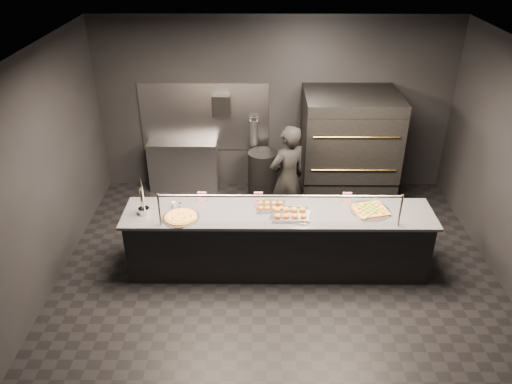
% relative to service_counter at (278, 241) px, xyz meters
% --- Properties ---
extents(room, '(6.04, 6.00, 3.00)m').
position_rel_service_counter_xyz_m(room, '(-0.02, 0.05, 1.03)').
color(room, black).
rests_on(room, ground).
extents(service_counter, '(4.10, 0.78, 1.37)m').
position_rel_service_counter_xyz_m(service_counter, '(0.00, 0.00, 0.00)').
color(service_counter, black).
rests_on(service_counter, ground).
extents(pizza_oven, '(1.50, 1.23, 1.91)m').
position_rel_service_counter_xyz_m(pizza_oven, '(1.20, 1.90, 0.50)').
color(pizza_oven, black).
rests_on(pizza_oven, ground).
extents(prep_shelf, '(1.20, 0.35, 0.90)m').
position_rel_service_counter_xyz_m(prep_shelf, '(-1.60, 2.32, -0.01)').
color(prep_shelf, '#99999E').
rests_on(prep_shelf, ground).
extents(towel_dispenser, '(0.30, 0.20, 0.35)m').
position_rel_service_counter_xyz_m(towel_dispenser, '(-0.90, 2.39, 1.09)').
color(towel_dispenser, black).
rests_on(towel_dispenser, room).
extents(fire_extinguisher, '(0.14, 0.14, 0.51)m').
position_rel_service_counter_xyz_m(fire_extinguisher, '(-0.35, 2.40, 0.60)').
color(fire_extinguisher, '#B2B2B7').
rests_on(fire_extinguisher, room).
extents(beer_tap, '(0.14, 0.21, 0.56)m').
position_rel_service_counter_xyz_m(beer_tap, '(-1.77, -0.04, 0.61)').
color(beer_tap, silver).
rests_on(beer_tap, service_counter).
extents(round_pizza, '(0.48, 0.48, 0.03)m').
position_rel_service_counter_xyz_m(round_pizza, '(-1.27, -0.15, 0.47)').
color(round_pizza, silver).
rests_on(round_pizza, service_counter).
extents(slider_tray_a, '(0.46, 0.38, 0.06)m').
position_rel_service_counter_xyz_m(slider_tray_a, '(-0.10, 0.12, 0.48)').
color(slider_tray_a, silver).
rests_on(slider_tray_a, service_counter).
extents(slider_tray_b, '(0.57, 0.49, 0.08)m').
position_rel_service_counter_xyz_m(slider_tray_b, '(0.15, -0.07, 0.49)').
color(slider_tray_b, silver).
rests_on(slider_tray_b, service_counter).
extents(square_pizza, '(0.53, 0.53, 0.05)m').
position_rel_service_counter_xyz_m(square_pizza, '(1.21, 0.04, 0.47)').
color(square_pizza, silver).
rests_on(square_pizza, service_counter).
extents(condiment_jar, '(0.13, 0.05, 0.09)m').
position_rel_service_counter_xyz_m(condiment_jar, '(-1.37, 0.11, 0.50)').
color(condiment_jar, silver).
rests_on(condiment_jar, service_counter).
extents(tent_cards, '(2.09, 0.04, 0.15)m').
position_rel_service_counter_xyz_m(tent_cards, '(-0.12, 0.28, 0.53)').
color(tent_cards, white).
rests_on(tent_cards, service_counter).
extents(trash_bin, '(0.50, 0.50, 0.84)m').
position_rel_service_counter_xyz_m(trash_bin, '(-0.20, 2.06, -0.05)').
color(trash_bin, black).
rests_on(trash_bin, ground).
extents(worker, '(0.75, 0.68, 1.71)m').
position_rel_service_counter_xyz_m(worker, '(0.17, 1.08, 0.39)').
color(worker, black).
rests_on(worker, ground).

